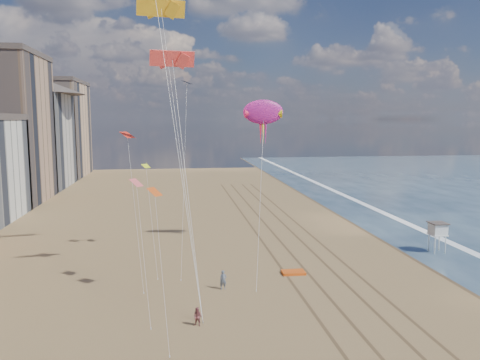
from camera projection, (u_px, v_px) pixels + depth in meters
name	position (u px, v px, depth m)	size (l,w,h in m)	color
wet_sand	(390.00, 228.00, 69.45)	(260.00, 260.00, 0.00)	#42301E
foam	(416.00, 227.00, 70.03)	(260.00, 260.00, 0.00)	white
tracks	(300.00, 251.00, 57.38)	(7.68, 120.00, 0.01)	brown
lifeguard_stand	(438.00, 229.00, 56.70)	(2.04, 2.04, 3.68)	white
grounded_kite	(293.00, 272.00, 49.07)	(2.40, 1.52, 0.27)	#DC5112
show_kite	(263.00, 112.00, 58.82)	(4.80, 8.96, 23.47)	#AD1A7C
kite_flyer_a	(223.00, 280.00, 44.45)	(0.67, 0.44, 1.85)	slate
kite_flyer_b	(198.00, 317.00, 36.56)	(0.73, 0.57, 1.50)	brown
small_kites	(149.00, 149.00, 47.91)	(8.02, 17.34, 11.06)	black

